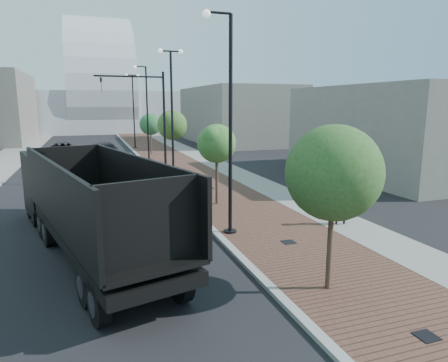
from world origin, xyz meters
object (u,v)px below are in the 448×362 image
object	(u,v)px
dump_truck	(74,201)
white_sedan	(102,179)
dark_car_mid	(63,150)
pedestrian	(341,205)

from	to	relation	value
dump_truck	white_sedan	size ratio (longest dim) A/B	3.27
dark_car_mid	white_sedan	bearing A→B (deg)	-83.91
white_sedan	pedestrian	size ratio (longest dim) A/B	2.12
dump_truck	dark_car_mid	world-z (taller)	dump_truck
white_sedan	dark_car_mid	distance (m)	19.18
dump_truck	dark_car_mid	distance (m)	28.80
white_sedan	pedestrian	world-z (taller)	pedestrian
dark_car_mid	pedestrian	bearing A→B (deg)	-70.40
dump_truck	pedestrian	distance (m)	11.85
pedestrian	white_sedan	bearing A→B (deg)	-29.15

